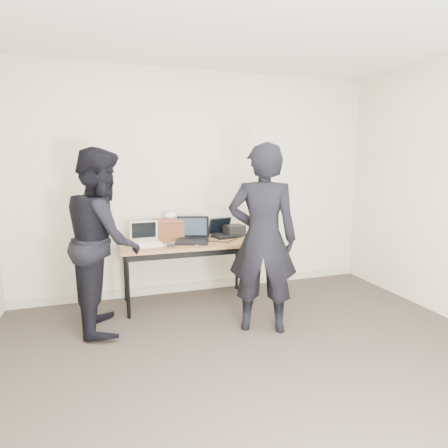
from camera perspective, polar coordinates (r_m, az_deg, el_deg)
name	(u,v)px	position (r m, az deg, el deg)	size (l,w,h in m)	color
room	(283,204)	(2.54, 8.98, 3.01)	(4.60, 4.60, 2.80)	#3B322D
desk	(188,247)	(4.29, -5.55, -3.56)	(1.51, 0.67, 0.72)	brown
laptop_beige	(146,240)	(4.22, -11.84, -2.44)	(0.33, 0.32, 0.25)	beige
laptop_center	(193,236)	(4.30, -4.82, -1.85)	(0.46, 0.45, 0.28)	black
laptop_right	(224,232)	(4.57, -0.05, -1.30)	(0.37, 0.36, 0.22)	black
leather_satchel	(168,229)	(4.44, -8.49, -0.72)	(0.37, 0.20, 0.25)	#5A2E17
tissue	(170,215)	(4.43, -8.16, 1.31)	(0.13, 0.10, 0.08)	white
equipment_box	(234,230)	(4.62, 1.57, -0.99)	(0.23, 0.19, 0.13)	black
power_brick	(171,246)	(4.08, -8.09, -3.27)	(0.07, 0.05, 0.03)	black
cables	(192,242)	(4.28, -4.97, -2.72)	(1.14, 0.41, 0.01)	black
person_typist	(263,239)	(3.57, 5.90, -2.31)	(0.66, 0.43, 1.80)	black
person_observer	(104,240)	(3.80, -17.86, -2.33)	(0.86, 0.67, 1.76)	black
baseboard	(202,285)	(4.89, -3.42, -9.32)	(4.50, 0.03, 0.10)	#BCB49B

